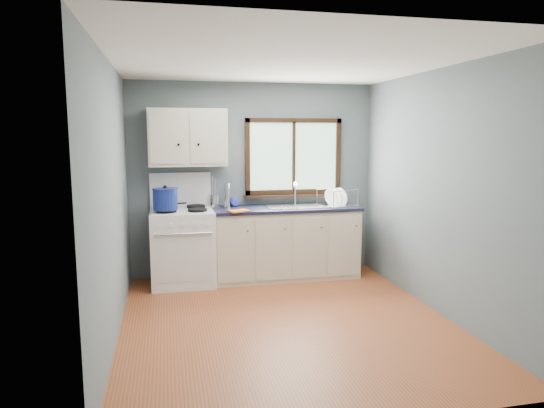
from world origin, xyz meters
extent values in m
cube|color=#A0502A|center=(0.00, 0.00, -0.01)|extent=(3.20, 3.60, 0.02)
cube|color=white|center=(0.00, 0.00, 2.51)|extent=(3.20, 3.60, 0.02)
cube|color=slate|center=(0.00, 1.81, 1.25)|extent=(3.20, 0.02, 2.50)
cube|color=slate|center=(0.00, -1.81, 1.25)|extent=(3.20, 0.02, 2.50)
cube|color=slate|center=(-1.61, 0.00, 1.25)|extent=(0.02, 3.60, 2.50)
cube|color=slate|center=(1.61, 0.00, 1.25)|extent=(0.02, 3.60, 2.50)
cube|color=white|center=(-0.95, 1.47, 0.46)|extent=(0.76, 0.65, 0.92)
cube|color=white|center=(-0.95, 1.77, 1.14)|extent=(0.76, 0.05, 0.44)
cube|color=silver|center=(-0.95, 1.47, 0.93)|extent=(0.72, 0.59, 0.01)
cylinder|color=black|center=(-1.13, 1.32, 0.95)|extent=(0.23, 0.23, 0.03)
cylinder|color=black|center=(-0.77, 1.32, 0.95)|extent=(0.23, 0.23, 0.03)
cylinder|color=black|center=(-1.13, 1.61, 0.95)|extent=(0.23, 0.23, 0.03)
cylinder|color=black|center=(-0.77, 1.61, 0.95)|extent=(0.23, 0.23, 0.03)
cylinder|color=silver|center=(-0.95, 1.12, 0.70)|extent=(0.66, 0.02, 0.02)
cube|color=silver|center=(-0.95, 1.14, 0.40)|extent=(0.66, 0.01, 0.55)
cube|color=beige|center=(0.36, 1.49, 0.44)|extent=(1.85, 0.60, 0.88)
cube|color=black|center=(0.36, 1.51, 0.04)|extent=(1.85, 0.54, 0.08)
cube|color=black|center=(0.36, 1.49, 0.90)|extent=(1.89, 0.64, 0.04)
cube|color=silver|center=(0.54, 1.49, 0.92)|extent=(0.84, 0.46, 0.01)
cube|color=silver|center=(0.34, 1.49, 0.85)|extent=(0.36, 0.40, 0.14)
cube|color=silver|center=(0.74, 1.49, 0.85)|extent=(0.36, 0.40, 0.14)
cylinder|color=silver|center=(0.54, 1.69, 1.06)|extent=(0.02, 0.02, 0.28)
cylinder|color=silver|center=(0.54, 1.62, 1.19)|extent=(0.02, 0.16, 0.02)
sphere|color=silver|center=(0.54, 1.69, 1.20)|extent=(0.04, 0.04, 0.04)
cube|color=#9EC6A8|center=(0.54, 1.79, 1.55)|extent=(1.22, 0.01, 0.92)
cube|color=black|center=(0.54, 1.77, 2.02)|extent=(1.30, 0.05, 0.06)
cube|color=black|center=(0.54, 1.77, 1.08)|extent=(1.30, 0.05, 0.06)
cube|color=black|center=(-0.08, 1.77, 1.55)|extent=(0.06, 0.05, 1.00)
cube|color=black|center=(1.16, 1.77, 1.55)|extent=(0.06, 0.05, 1.00)
cube|color=black|center=(0.54, 1.77, 1.55)|extent=(0.03, 0.05, 0.92)
cube|color=black|center=(0.54, 1.74, 1.03)|extent=(1.36, 0.10, 0.03)
cube|color=beige|center=(-0.85, 1.63, 1.80)|extent=(0.95, 0.32, 0.70)
cube|color=beige|center=(-1.09, 1.46, 1.80)|extent=(0.44, 0.01, 0.62)
cube|color=beige|center=(-0.61, 1.46, 1.80)|extent=(0.44, 0.01, 0.62)
sphere|color=black|center=(-0.97, 1.45, 1.72)|extent=(0.03, 0.03, 0.03)
sphere|color=black|center=(-0.73, 1.45, 1.72)|extent=(0.03, 0.03, 0.03)
cylinder|color=black|center=(-1.14, 1.62, 0.99)|extent=(0.30, 0.30, 0.05)
cube|color=black|center=(-0.96, 1.65, 0.99)|extent=(0.15, 0.05, 0.02)
cylinder|color=navy|center=(-1.14, 1.32, 1.08)|extent=(0.34, 0.34, 0.24)
cylinder|color=navy|center=(-1.14, 1.32, 1.21)|extent=(0.35, 0.35, 0.02)
sphere|color=black|center=(-1.14, 1.32, 1.23)|extent=(0.05, 0.05, 0.04)
cylinder|color=silver|center=(-0.53, 1.68, 1.00)|extent=(0.13, 0.13, 0.16)
cylinder|color=silver|center=(-0.51, 1.69, 1.16)|extent=(0.01, 0.01, 0.23)
cylinder|color=silver|center=(-0.55, 1.70, 1.18)|extent=(0.01, 0.01, 0.27)
cylinder|color=silver|center=(-0.53, 1.66, 1.15)|extent=(0.01, 0.01, 0.21)
cylinder|color=silver|center=(-0.38, 1.58, 1.07)|extent=(0.09, 0.09, 0.31)
imported|color=blue|center=(-0.27, 1.65, 1.06)|extent=(0.11, 0.11, 0.28)
cube|color=orange|center=(-0.29, 1.23, 0.93)|extent=(0.28, 0.24, 0.02)
cube|color=silver|center=(1.04, 1.46, 0.93)|extent=(0.54, 0.49, 0.02)
cylinder|color=silver|center=(0.91, 1.22, 1.03)|extent=(0.01, 0.01, 0.21)
cylinder|color=silver|center=(1.30, 1.39, 1.03)|extent=(0.01, 0.01, 0.21)
cylinder|color=silver|center=(0.78, 1.52, 1.03)|extent=(0.01, 0.01, 0.21)
cylinder|color=silver|center=(1.17, 1.69, 1.03)|extent=(0.01, 0.01, 0.21)
cylinder|color=silver|center=(1.10, 1.31, 1.13)|extent=(0.39, 0.18, 0.01)
cylinder|color=silver|center=(0.98, 1.60, 1.13)|extent=(0.39, 0.18, 0.01)
cylinder|color=white|center=(0.94, 1.41, 1.04)|extent=(0.15, 0.24, 0.23)
cylinder|color=white|center=(1.02, 1.45, 1.04)|extent=(0.15, 0.24, 0.23)
cylinder|color=white|center=(1.10, 1.48, 1.04)|extent=(0.15, 0.24, 0.23)
camera|label=1|loc=(-1.12, -4.45, 1.83)|focal=32.00mm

